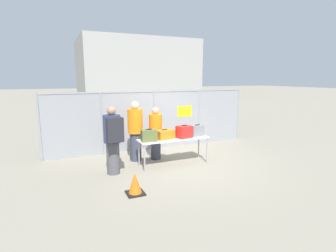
{
  "coord_description": "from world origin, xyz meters",
  "views": [
    {
      "loc": [
        -3.3,
        -6.79,
        2.55
      ],
      "look_at": [
        -0.03,
        0.6,
        1.05
      ],
      "focal_mm": 28.0,
      "sensor_mm": 36.0,
      "label": 1
    }
  ],
  "objects": [
    {
      "name": "ground_plane",
      "position": [
        0.0,
        0.0,
        0.0
      ],
      "size": [
        120.0,
        120.0,
        0.0
      ],
      "primitive_type": "plane",
      "color": "gray"
    },
    {
      "name": "fence_section",
      "position": [
        0.01,
        1.9,
        1.1
      ],
      "size": [
        7.51,
        0.07,
        2.1
      ],
      "color": "gray",
      "rests_on": "ground_plane"
    },
    {
      "name": "inspection_table",
      "position": [
        -0.11,
        -0.0,
        0.73
      ],
      "size": [
        2.12,
        0.62,
        0.79
      ],
      "color": "silver",
      "rests_on": "ground_plane"
    },
    {
      "name": "suitcase_olive",
      "position": [
        -0.91,
        -0.07,
        0.96
      ],
      "size": [
        0.46,
        0.3,
        0.36
      ],
      "color": "#566033",
      "rests_on": "inspection_table"
    },
    {
      "name": "suitcase_orange",
      "position": [
        -0.38,
        0.06,
        0.92
      ],
      "size": [
        0.57,
        0.44,
        0.28
      ],
      "color": "orange",
      "rests_on": "inspection_table"
    },
    {
      "name": "suitcase_red",
      "position": [
        0.2,
        -0.05,
        0.97
      ],
      "size": [
        0.47,
        0.38,
        0.38
      ],
      "color": "red",
      "rests_on": "inspection_table"
    },
    {
      "name": "suitcase_grey",
      "position": [
        0.66,
        -0.01,
        0.96
      ],
      "size": [
        0.39,
        0.22,
        0.36
      ],
      "color": "slate",
      "rests_on": "inspection_table"
    },
    {
      "name": "traveler_hooded",
      "position": [
        -1.92,
        -0.12,
        1.0
      ],
      "size": [
        0.45,
        0.7,
        1.82
      ],
      "rotation": [
        0.0,
        0.0,
        -0.23
      ],
      "color": "#4C4C51",
      "rests_on": "ground_plane"
    },
    {
      "name": "security_worker_near",
      "position": [
        -0.42,
        0.68,
        0.85
      ],
      "size": [
        0.41,
        0.41,
        1.65
      ],
      "rotation": [
        0.0,
        0.0,
        3.29
      ],
      "color": "#383D4C",
      "rests_on": "ground_plane"
    },
    {
      "name": "security_worker_far",
      "position": [
        -1.04,
        0.8,
        0.95
      ],
      "size": [
        0.46,
        0.46,
        1.85
      ],
      "rotation": [
        0.0,
        0.0,
        3.18
      ],
      "color": "#383D4C",
      "rests_on": "ground_plane"
    },
    {
      "name": "utility_trailer",
      "position": [
        1.14,
        3.12,
        0.42
      ],
      "size": [
        3.72,
        2.11,
        0.74
      ],
      "color": "#4C6B47",
      "rests_on": "ground_plane"
    },
    {
      "name": "distant_hangar",
      "position": [
        6.95,
        26.84,
        3.59
      ],
      "size": [
        14.05,
        10.23,
        7.18
      ],
      "color": "#999993",
      "rests_on": "ground_plane"
    },
    {
      "name": "traffic_cone",
      "position": [
        -1.76,
        -1.51,
        0.22
      ],
      "size": [
        0.39,
        0.39,
        0.49
      ],
      "color": "black",
      "rests_on": "ground_plane"
    }
  ]
}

